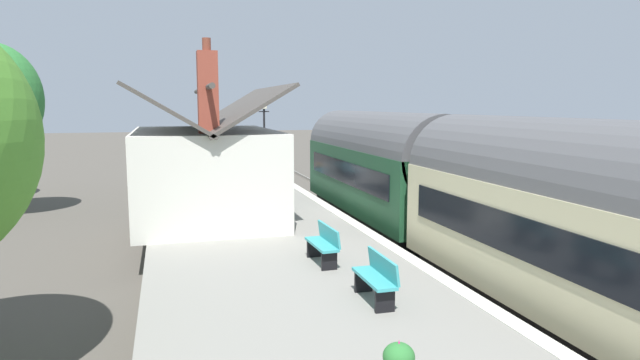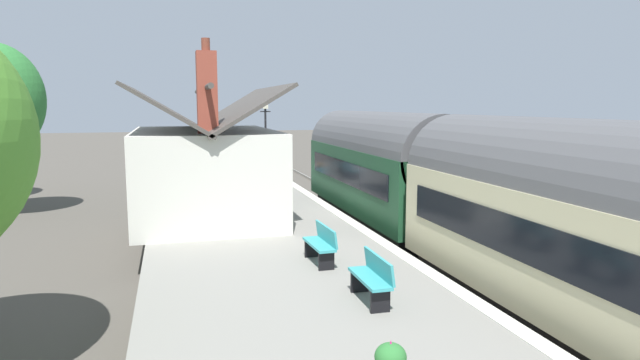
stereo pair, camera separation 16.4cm
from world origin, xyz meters
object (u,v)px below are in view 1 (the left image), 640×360
Objects in this scene: train at (561,223)px; station_sign_board at (278,160)px; planter_corner_building at (166,175)px; bench_platform_end at (377,277)px; bench_mid_platform at (251,173)px; bench_by_lamp at (324,243)px; lamp_post_platform at (264,124)px; planter_edge_far at (262,170)px; bench_near_building at (240,168)px; station_building at (205,170)px.

station_sign_board is at bearing 10.64° from train.
planter_corner_building is (18.27, 7.65, -1.00)m from train.
bench_platform_end is 16.30m from bench_mid_platform.
lamp_post_platform is (14.32, -1.14, 2.23)m from bench_by_lamp.
planter_edge_far is (2.35, -0.94, -0.17)m from bench_mid_platform.
train is at bearing -169.36° from station_sign_board.
station_sign_board reaches higher than planter_corner_building.
bench_platform_end is 1.00× the size of bench_mid_platform.
station_sign_board reaches higher than bench_platform_end.
bench_platform_end is 17.16m from lamp_post_platform.
planter_corner_building is (1.88, 3.82, -0.19)m from bench_mid_platform.
bench_near_building is 3.62m from planter_corner_building.
planter_edge_far reaches higher than planter_corner_building.
station_building is 8.85m from lamp_post_platform.
station_building is 6.70m from bench_by_lamp.
station_building is 7.92m from bench_mid_platform.
train is 41.08× the size of planter_corner_building.
planter_corner_building is (-0.20, 3.61, -0.19)m from bench_near_building.
station_sign_board is (-3.87, -0.09, 0.89)m from planter_edge_far.
lamp_post_platform is (16.99, -0.89, 2.23)m from bench_platform_end.
bench_by_lamp is 12.21m from station_sign_board.
station_building is 5.24× the size of bench_platform_end.
planter_corner_building is at bearing 93.12° from bench_near_building.
bench_near_building is (9.48, -2.36, -1.06)m from station_building.
station_sign_board is (-3.40, -4.85, 0.90)m from planter_corner_building.
bench_near_building is at bearing 12.34° from train.
bench_mid_platform is 2.46m from lamp_post_platform.
bench_mid_platform is at bearing -19.19° from station_building.
bench_by_lamp is 1.96× the size of planter_corner_building.
bench_near_building is at bearing 5.89° from bench_mid_platform.
train is 15.13m from station_sign_board.
bench_by_lamp is at bearing 173.50° from station_sign_board.
station_building is 1.89× the size of lamp_post_platform.
train reaches higher than bench_platform_end.
planter_edge_far is 0.18× the size of lamp_post_platform.
bench_near_building is (2.08, 0.21, 0.00)m from bench_mid_platform.
bench_near_building is 1.20m from planter_edge_far.
train is 17.41m from lamp_post_platform.
station_sign_board is (14.87, 2.79, -0.10)m from train.
station_sign_board is (-3.60, -1.24, 0.71)m from bench_near_building.
station_building is at bearing 19.70° from bench_by_lamp.
train is 11.03m from station_building.
bench_platform_end is 0.36× the size of lamp_post_platform.
station_building is at bearing 148.49° from station_sign_board.
lamp_post_platform is at bearing -143.92° from bench_near_building.
planter_edge_far is (18.66, -1.04, -0.17)m from bench_platform_end.
planter_corner_building is at bearing 75.57° from lamp_post_platform.
bench_mid_platform reaches higher than planter_corner_building.
planter_corner_building is 5.99m from station_sign_board.
bench_mid_platform is at bearing 34.10° from station_sign_board.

